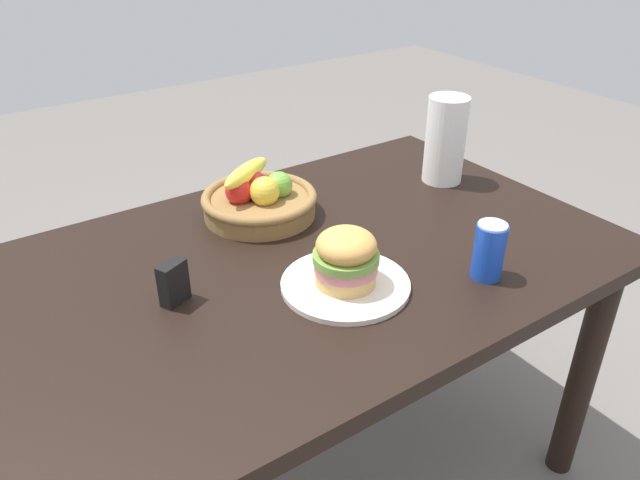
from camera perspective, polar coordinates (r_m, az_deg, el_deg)
ground_plane at (r=1.89m, az=-0.68°, el=-21.12°), size 8.00×8.00×0.00m
dining_table at (r=1.44m, az=-0.84°, el=-4.75°), size 1.40×0.90×0.75m
plate at (r=1.28m, az=2.37°, el=-4.15°), size 0.27×0.27×0.01m
sandwich at (r=1.24m, az=2.43°, el=-1.61°), size 0.14×0.14×0.12m
soda_can at (r=1.33m, az=15.43°, el=-0.96°), size 0.07×0.07×0.13m
fruit_basket at (r=1.54m, az=-5.74°, el=3.80°), size 0.29×0.29×0.13m
paper_towel_roll at (r=1.74m, az=11.58°, el=9.10°), size 0.11×0.11×0.24m
napkin_holder at (r=1.25m, az=-13.46°, el=-3.89°), size 0.07×0.05×0.09m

